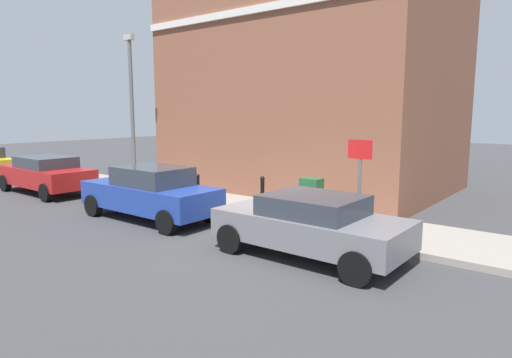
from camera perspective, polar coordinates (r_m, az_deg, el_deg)
name	(u,v)px	position (r m, az deg, el deg)	size (l,w,h in m)	color
ground	(270,237)	(10.99, 1.77, -7.47)	(80.00, 80.00, 0.00)	#38383A
sidewalk	(168,195)	(16.35, -11.31, -2.03)	(2.63, 30.00, 0.15)	gray
corner_building	(314,74)	(18.24, 7.45, 13.30)	(7.86, 10.18, 9.12)	brown
car_grey	(311,224)	(9.41, 7.12, -5.78)	(1.96, 4.08, 1.34)	slate
car_blue	(150,192)	(12.93, -13.48, -1.70)	(1.82, 4.37, 1.53)	navy
car_red	(46,174)	(18.51, -25.48, 0.63)	(1.91, 4.41, 1.40)	maroon
utility_cabinet	(311,201)	(12.00, 7.13, -2.81)	(0.46, 0.61, 1.15)	#1E4C28
bollard_near_cabinet	(262,192)	(13.04, 0.83, -1.73)	(0.14, 0.14, 1.04)	black
bollard_far_kerb	(198,190)	(13.59, -7.53, -1.38)	(0.14, 0.14, 1.04)	black
street_sign	(360,173)	(10.49, 13.23, 0.81)	(0.08, 0.60, 2.30)	#59595B
lamppost	(132,105)	(17.41, -15.73, 9.13)	(0.20, 0.44, 5.72)	#59595B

